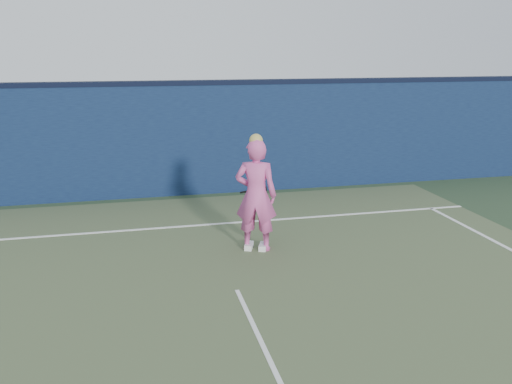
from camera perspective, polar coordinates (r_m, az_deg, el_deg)
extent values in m
plane|color=#2A3D25|center=(6.85, -0.33, -13.83)|extent=(80.00, 80.00, 0.00)
cube|color=#0D1939|center=(12.59, -7.00, 5.43)|extent=(24.00, 0.40, 2.50)
cube|color=black|center=(12.45, -7.19, 11.34)|extent=(24.00, 0.42, 0.10)
imported|color=#D1519A|center=(8.93, 0.00, -0.36)|extent=(0.81, 0.67, 1.89)
sphere|color=tan|center=(8.73, 0.00, 5.44)|extent=(0.22, 0.22, 0.22)
cube|color=white|center=(9.19, 0.75, -5.78)|extent=(0.21, 0.30, 0.10)
cube|color=white|center=(9.22, -0.74, -5.71)|extent=(0.21, 0.30, 0.10)
torus|color=black|center=(9.31, 0.34, 0.29)|extent=(0.27, 0.14, 0.27)
torus|color=yellow|center=(9.31, 0.34, 0.29)|extent=(0.22, 0.10, 0.22)
cylinder|color=beige|center=(9.31, 0.34, 0.29)|extent=(0.21, 0.10, 0.22)
cylinder|color=black|center=(9.41, -0.77, 0.12)|extent=(0.23, 0.15, 0.09)
cylinder|color=black|center=(9.47, -1.38, -0.01)|extent=(0.11, 0.08, 0.06)
cube|color=white|center=(10.47, -5.24, -3.44)|extent=(11.00, 0.08, 0.01)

